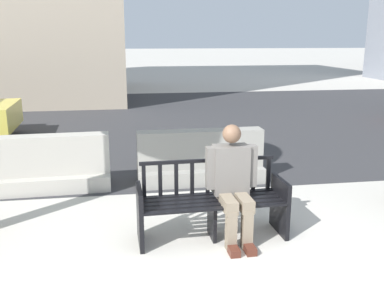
{
  "coord_description": "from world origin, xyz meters",
  "views": [
    {
      "loc": [
        -0.81,
        -3.33,
        2.24
      ],
      "look_at": [
        0.12,
        2.63,
        0.75
      ],
      "focal_mm": 40.0,
      "sensor_mm": 36.0,
      "label": 1
    }
  ],
  "objects_px": {
    "seated_person": "(233,180)",
    "street_bench": "(212,204)",
    "jersey_barrier_centre": "(200,161)",
    "jersey_barrier_left": "(43,168)"
  },
  "relations": [
    {
      "from": "street_bench",
      "to": "jersey_barrier_centre",
      "type": "bearing_deg",
      "value": 83.79
    },
    {
      "from": "street_bench",
      "to": "seated_person",
      "type": "relative_size",
      "value": 1.3
    },
    {
      "from": "jersey_barrier_centre",
      "to": "jersey_barrier_left",
      "type": "distance_m",
      "value": 2.43
    },
    {
      "from": "seated_person",
      "to": "street_bench",
      "type": "bearing_deg",
      "value": 167.69
    },
    {
      "from": "street_bench",
      "to": "jersey_barrier_centre",
      "type": "relative_size",
      "value": 0.85
    },
    {
      "from": "jersey_barrier_left",
      "to": "street_bench",
      "type": "bearing_deg",
      "value": -41.63
    },
    {
      "from": "street_bench",
      "to": "jersey_barrier_centre",
      "type": "height_order",
      "value": "street_bench"
    },
    {
      "from": "jersey_barrier_centre",
      "to": "seated_person",
      "type": "bearing_deg",
      "value": -89.67
    },
    {
      "from": "street_bench",
      "to": "seated_person",
      "type": "bearing_deg",
      "value": -12.31
    },
    {
      "from": "seated_person",
      "to": "jersey_barrier_centre",
      "type": "height_order",
      "value": "seated_person"
    }
  ]
}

